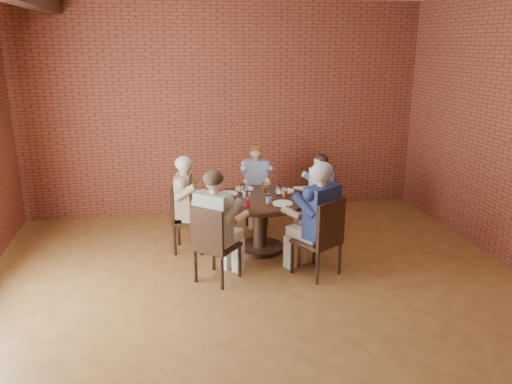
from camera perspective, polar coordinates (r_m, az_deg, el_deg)
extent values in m
plane|color=#905F2C|center=(5.43, 1.72, -13.67)|extent=(7.00, 7.00, 0.00)
plane|color=brown|center=(8.20, -3.53, 9.36)|extent=(7.00, 0.00, 7.00)
cylinder|color=black|center=(6.93, 0.48, -6.36)|extent=(0.65, 0.65, 0.06)
cylinder|color=black|center=(6.81, 0.48, -3.89)|extent=(0.19, 0.19, 0.64)
cylinder|color=#3A2415|center=(6.68, 0.49, -0.88)|extent=(1.30, 1.30, 0.05)
cube|color=black|center=(7.30, 7.01, -1.91)|extent=(0.48, 0.48, 0.04)
cube|color=black|center=(7.33, 8.12, 0.06)|extent=(0.17, 0.37, 0.43)
cylinder|color=black|center=(7.40, 5.23, -3.42)|extent=(0.04, 0.04, 0.41)
cylinder|color=black|center=(7.17, 6.71, -4.17)|extent=(0.04, 0.04, 0.41)
cylinder|color=black|center=(7.58, 7.17, -2.99)|extent=(0.04, 0.04, 0.41)
cylinder|color=black|center=(7.35, 8.68, -3.70)|extent=(0.04, 0.04, 0.41)
cube|color=black|center=(7.82, 0.02, -0.51)|extent=(0.42, 0.42, 0.04)
cube|color=black|center=(7.91, -0.04, 1.46)|extent=(0.37, 0.09, 0.43)
cylinder|color=black|center=(7.74, -1.08, -2.46)|extent=(0.04, 0.04, 0.41)
cylinder|color=black|center=(7.75, 1.23, -2.42)|extent=(0.04, 0.04, 0.41)
cylinder|color=black|center=(8.03, -1.15, -1.73)|extent=(0.04, 0.04, 0.41)
cylinder|color=black|center=(8.05, 1.08, -1.69)|extent=(0.04, 0.04, 0.41)
cube|color=black|center=(6.84, -7.66, -3.23)|extent=(0.49, 0.49, 0.04)
cube|color=black|center=(6.78, -9.32, -1.17)|extent=(0.12, 0.42, 0.48)
cylinder|color=black|center=(6.73, -6.26, -5.56)|extent=(0.04, 0.04, 0.41)
cylinder|color=black|center=(7.06, -5.97, -4.46)|extent=(0.04, 0.04, 0.41)
cylinder|color=black|center=(6.78, -9.28, -5.52)|extent=(0.04, 0.04, 0.41)
cylinder|color=black|center=(7.11, -8.84, -4.44)|extent=(0.04, 0.04, 0.41)
cube|color=black|center=(5.96, -4.45, -6.20)|extent=(0.62, 0.62, 0.04)
cube|color=black|center=(5.71, -5.65, -4.35)|extent=(0.36, 0.32, 0.50)
cylinder|color=black|center=(6.10, -1.90, -7.90)|extent=(0.04, 0.04, 0.41)
cylinder|color=black|center=(6.29, -4.87, -7.16)|extent=(0.04, 0.04, 0.41)
cylinder|color=black|center=(5.81, -3.90, -9.24)|extent=(0.04, 0.04, 0.41)
cylinder|color=black|center=(6.01, -6.95, -8.41)|extent=(0.04, 0.04, 0.41)
cube|color=black|center=(6.13, 6.92, -5.60)|extent=(0.64, 0.64, 0.04)
cube|color=black|center=(5.90, 8.59, -3.57)|extent=(0.42, 0.28, 0.54)
cylinder|color=black|center=(6.48, 6.67, -6.47)|extent=(0.04, 0.04, 0.41)
cylinder|color=black|center=(6.20, 4.16, -7.50)|extent=(0.04, 0.04, 0.41)
cylinder|color=black|center=(6.25, 9.51, -7.51)|extent=(0.04, 0.04, 0.41)
cylinder|color=black|center=(5.96, 7.04, -8.65)|extent=(0.04, 0.04, 0.41)
cylinder|color=white|center=(6.96, 3.33, 0.10)|extent=(0.26, 0.26, 0.01)
cylinder|color=white|center=(7.08, -1.36, 0.40)|extent=(0.26, 0.26, 0.01)
cylinder|color=white|center=(6.85, -3.19, -0.17)|extent=(0.26, 0.26, 0.01)
cylinder|color=white|center=(6.44, 3.06, -1.30)|extent=(0.26, 0.26, 0.01)
cylinder|color=white|center=(6.79, 2.64, 0.24)|extent=(0.07, 0.07, 0.14)
cylinder|color=white|center=(6.89, 0.95, 0.48)|extent=(0.07, 0.07, 0.14)
cylinder|color=white|center=(6.84, -1.52, 0.35)|extent=(0.07, 0.07, 0.14)
cylinder|color=white|center=(6.67, -1.24, -0.06)|extent=(0.07, 0.07, 0.14)
cylinder|color=white|center=(6.51, -0.91, -0.48)|extent=(0.07, 0.07, 0.14)
cylinder|color=white|center=(6.28, -1.00, -1.13)|extent=(0.07, 0.07, 0.14)
cylinder|color=white|center=(6.43, 1.45, -0.71)|extent=(0.07, 0.07, 0.14)
cylinder|color=white|center=(6.71, 3.34, 0.02)|extent=(0.07, 0.07, 0.14)
cube|color=black|center=(6.39, 3.40, -1.47)|extent=(0.11, 0.16, 0.01)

